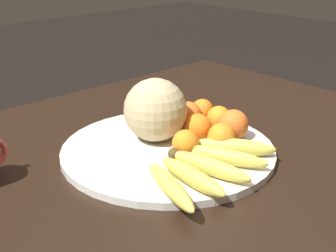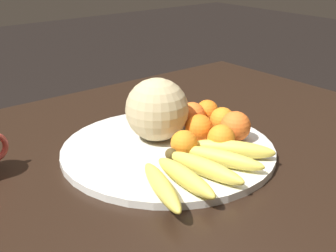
{
  "view_description": "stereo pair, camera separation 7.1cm",
  "coord_description": "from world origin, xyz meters",
  "px_view_note": "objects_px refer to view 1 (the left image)",
  "views": [
    {
      "loc": [
        0.71,
        0.69,
        1.19
      ],
      "look_at": [
        0.08,
        0.01,
        0.81
      ],
      "focal_mm": 50.0,
      "sensor_mm": 36.0,
      "label": 1
    },
    {
      "loc": [
        0.66,
        0.74,
        1.19
      ],
      "look_at": [
        0.08,
        0.01,
        0.81
      ],
      "focal_mm": 50.0,
      "sensor_mm": 36.0,
      "label": 2
    }
  ],
  "objects_px": {
    "kitchen_table": "(187,181)",
    "orange_back_right": "(221,137)",
    "fruit_bowl": "(168,150)",
    "orange_front_left": "(233,124)",
    "orange_side_extra": "(185,143)",
    "produce_tag": "(208,137)",
    "banana_bunch": "(208,165)",
    "orange_top_small": "(202,110)",
    "orange_back_left": "(219,118)",
    "orange_front_right": "(188,115)",
    "melon": "(155,110)",
    "orange_mid_center": "(197,127)"
  },
  "relations": [
    {
      "from": "orange_front_right",
      "to": "fruit_bowl",
      "type": "bearing_deg",
      "value": 24.29
    },
    {
      "from": "kitchen_table",
      "to": "banana_bunch",
      "type": "distance_m",
      "value": 0.23
    },
    {
      "from": "banana_bunch",
      "to": "orange_mid_center",
      "type": "height_order",
      "value": "orange_mid_center"
    },
    {
      "from": "orange_mid_center",
      "to": "orange_back_left",
      "type": "distance_m",
      "value": 0.08
    },
    {
      "from": "orange_front_left",
      "to": "orange_mid_center",
      "type": "distance_m",
      "value": 0.08
    },
    {
      "from": "fruit_bowl",
      "to": "orange_back_right",
      "type": "xyz_separation_m",
      "value": [
        -0.08,
        0.09,
        0.04
      ]
    },
    {
      "from": "banana_bunch",
      "to": "orange_front_right",
      "type": "height_order",
      "value": "orange_front_right"
    },
    {
      "from": "banana_bunch",
      "to": "orange_mid_center",
      "type": "xyz_separation_m",
      "value": [
        -0.1,
        -0.12,
        0.01
      ]
    },
    {
      "from": "banana_bunch",
      "to": "orange_top_small",
      "type": "relative_size",
      "value": 5.87
    },
    {
      "from": "kitchen_table",
      "to": "produce_tag",
      "type": "bearing_deg",
      "value": 126.56
    },
    {
      "from": "melon",
      "to": "orange_mid_center",
      "type": "distance_m",
      "value": 0.1
    },
    {
      "from": "kitchen_table",
      "to": "orange_back_right",
      "type": "xyz_separation_m",
      "value": [
        0.0,
        0.1,
        0.15
      ]
    },
    {
      "from": "orange_back_left",
      "to": "produce_tag",
      "type": "xyz_separation_m",
      "value": [
        0.05,
        0.02,
        -0.03
      ]
    },
    {
      "from": "orange_front_right",
      "to": "orange_back_right",
      "type": "distance_m",
      "value": 0.15
    },
    {
      "from": "melon",
      "to": "orange_mid_center",
      "type": "relative_size",
      "value": 2.28
    },
    {
      "from": "orange_front_right",
      "to": "produce_tag",
      "type": "xyz_separation_m",
      "value": [
        0.01,
        0.08,
        -0.03
      ]
    },
    {
      "from": "orange_back_left",
      "to": "orange_front_left",
      "type": "bearing_deg",
      "value": 74.16
    },
    {
      "from": "kitchen_table",
      "to": "orange_back_right",
      "type": "bearing_deg",
      "value": 89.9
    },
    {
      "from": "banana_bunch",
      "to": "orange_top_small",
      "type": "xyz_separation_m",
      "value": [
        -0.2,
        -0.2,
        0.01
      ]
    },
    {
      "from": "orange_front_right",
      "to": "orange_side_extra",
      "type": "relative_size",
      "value": 1.12
    },
    {
      "from": "orange_front_left",
      "to": "orange_side_extra",
      "type": "distance_m",
      "value": 0.14
    },
    {
      "from": "melon",
      "to": "produce_tag",
      "type": "bearing_deg",
      "value": 141.19
    },
    {
      "from": "fruit_bowl",
      "to": "orange_side_extra",
      "type": "bearing_deg",
      "value": 88.68
    },
    {
      "from": "orange_back_right",
      "to": "orange_side_extra",
      "type": "relative_size",
      "value": 1.06
    },
    {
      "from": "fruit_bowl",
      "to": "melon",
      "type": "height_order",
      "value": "melon"
    },
    {
      "from": "fruit_bowl",
      "to": "melon",
      "type": "bearing_deg",
      "value": -100.29
    },
    {
      "from": "kitchen_table",
      "to": "orange_top_small",
      "type": "relative_size",
      "value": 21.6
    },
    {
      "from": "orange_back_left",
      "to": "orange_top_small",
      "type": "xyz_separation_m",
      "value": [
        -0.01,
        -0.07,
        -0.0
      ]
    },
    {
      "from": "fruit_bowl",
      "to": "melon",
      "type": "xyz_separation_m",
      "value": [
        -0.01,
        -0.05,
        0.08
      ]
    },
    {
      "from": "banana_bunch",
      "to": "produce_tag",
      "type": "xyz_separation_m",
      "value": [
        -0.13,
        -0.12,
        -0.02
      ]
    },
    {
      "from": "orange_back_right",
      "to": "orange_side_extra",
      "type": "bearing_deg",
      "value": -23.05
    },
    {
      "from": "kitchen_table",
      "to": "melon",
      "type": "bearing_deg",
      "value": -30.08
    },
    {
      "from": "banana_bunch",
      "to": "orange_side_extra",
      "type": "height_order",
      "value": "orange_side_extra"
    },
    {
      "from": "orange_front_left",
      "to": "orange_side_extra",
      "type": "bearing_deg",
      "value": -4.75
    },
    {
      "from": "orange_back_left",
      "to": "orange_mid_center",
      "type": "bearing_deg",
      "value": 5.8
    },
    {
      "from": "melon",
      "to": "banana_bunch",
      "type": "distance_m",
      "value": 0.2
    },
    {
      "from": "orange_side_extra",
      "to": "produce_tag",
      "type": "relative_size",
      "value": 0.71
    },
    {
      "from": "orange_front_left",
      "to": "orange_side_extra",
      "type": "relative_size",
      "value": 1.22
    },
    {
      "from": "orange_top_small",
      "to": "orange_side_extra",
      "type": "height_order",
      "value": "same"
    },
    {
      "from": "banana_bunch",
      "to": "fruit_bowl",
      "type": "bearing_deg",
      "value": 160.66
    },
    {
      "from": "orange_mid_center",
      "to": "orange_side_extra",
      "type": "height_order",
      "value": "orange_mid_center"
    },
    {
      "from": "melon",
      "to": "orange_top_small",
      "type": "xyz_separation_m",
      "value": [
        -0.16,
        -0.01,
        -0.04
      ]
    },
    {
      "from": "fruit_bowl",
      "to": "orange_back_left",
      "type": "distance_m",
      "value": 0.16
    },
    {
      "from": "orange_front_left",
      "to": "produce_tag",
      "type": "distance_m",
      "value": 0.07
    },
    {
      "from": "melon",
      "to": "orange_front_right",
      "type": "distance_m",
      "value": 0.11
    },
    {
      "from": "fruit_bowl",
      "to": "orange_mid_center",
      "type": "distance_m",
      "value": 0.09
    },
    {
      "from": "orange_side_extra",
      "to": "produce_tag",
      "type": "distance_m",
      "value": 0.11
    },
    {
      "from": "fruit_bowl",
      "to": "orange_front_left",
      "type": "distance_m",
      "value": 0.16
    },
    {
      "from": "melon",
      "to": "produce_tag",
      "type": "distance_m",
      "value": 0.14
    },
    {
      "from": "banana_bunch",
      "to": "orange_back_left",
      "type": "height_order",
      "value": "orange_back_left"
    }
  ]
}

